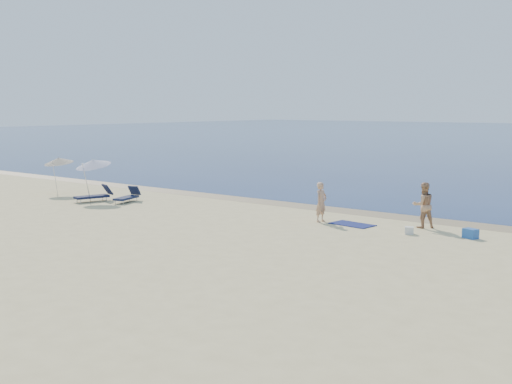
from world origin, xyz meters
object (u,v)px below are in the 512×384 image
at_px(person_left, 321,202).
at_px(person_right, 423,205).
at_px(blue_cooler, 471,234).
at_px(umbrella_near, 93,163).

xyz_separation_m(person_left, person_right, (3.76, 1.30, 0.07)).
distance_m(person_left, blue_cooler, 5.95).
relative_size(blue_cooler, umbrella_near, 0.21).
distance_m(person_right, blue_cooler, 2.42).
height_order(person_left, person_right, person_right).
bearing_deg(person_right, blue_cooler, 112.11).
xyz_separation_m(blue_cooler, umbrella_near, (-17.80, -2.29, 1.70)).
relative_size(person_left, person_right, 0.92).
xyz_separation_m(person_left, blue_cooler, (5.90, 0.42, -0.63)).
bearing_deg(person_right, person_left, -26.63).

